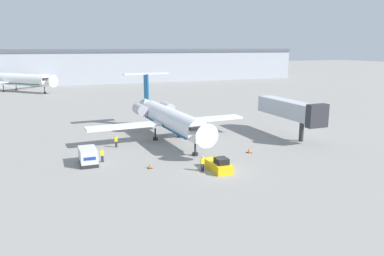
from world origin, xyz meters
The scene contains 12 objects.
ground_plane centered at (0.00, 0.00, 0.00)m, with size 600.00×600.00×0.00m, color gray.
terminal_building centered at (0.00, 120.00, 6.71)m, with size 180.00×16.80×13.36m.
airplane_main centered at (-0.61, 17.30, 3.47)m, with size 25.33×25.62×9.63m.
pushback_tug centered at (0.03, 0.87, 0.64)m, with size 1.92×4.29×1.75m.
luggage_cart centered at (-13.83, 8.84, 1.02)m, with size 2.01×3.73×2.05m.
worker_near_tug centered at (-1.78, 1.27, 0.99)m, with size 0.40×0.26×1.87m.
worker_by_wing centered at (-9.15, 15.65, 0.93)m, with size 0.40×0.25×1.77m.
worker_on_apron centered at (-12.08, 9.24, 0.90)m, with size 0.40×0.24×1.72m.
traffic_cone_left centered at (-7.21, 4.56, 0.31)m, with size 0.54×0.54×0.65m.
traffic_cone_right centered at (7.21, 6.05, 0.31)m, with size 0.59×0.59×0.66m.
airplane_parked_far_left centered at (-27.68, 98.55, 4.01)m, with size 28.88×30.17×11.00m.
jet_bridge centered at (17.92, 11.76, 4.46)m, with size 3.20×14.42×6.19m.
Camera 1 is at (-18.28, -36.85, 14.14)m, focal length 35.00 mm.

